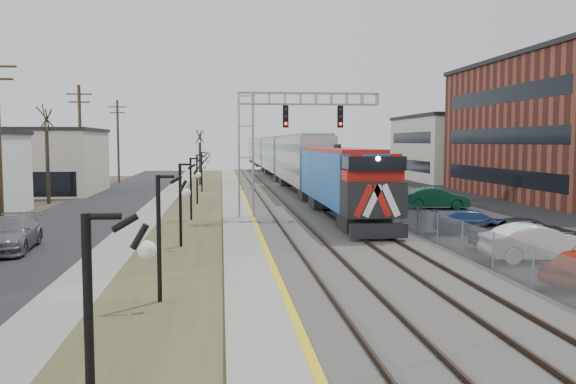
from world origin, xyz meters
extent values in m
cube|color=black|center=(-11.50, 35.00, 0.02)|extent=(7.00, 120.00, 0.04)
cube|color=gray|center=(-7.00, 35.00, 0.04)|extent=(2.00, 120.00, 0.08)
cube|color=#404424|center=(-4.00, 35.00, 0.03)|extent=(4.00, 120.00, 0.06)
cube|color=gray|center=(-1.00, 35.00, 0.12)|extent=(2.00, 120.00, 0.24)
cube|color=#595651|center=(4.00, 35.00, 0.10)|extent=(8.00, 120.00, 0.20)
cube|color=black|center=(16.00, 35.00, 0.02)|extent=(16.00, 120.00, 0.04)
cube|color=gold|center=(-0.12, 35.00, 0.24)|extent=(0.24, 120.00, 0.01)
cube|color=#2D2119|center=(1.25, 35.00, 0.28)|extent=(0.08, 120.00, 0.15)
cube|color=#2D2119|center=(2.75, 35.00, 0.28)|extent=(0.08, 120.00, 0.15)
cube|color=#2D2119|center=(4.75, 35.00, 0.28)|extent=(0.08, 120.00, 0.15)
cube|color=#2D2119|center=(6.25, 35.00, 0.28)|extent=(0.08, 120.00, 0.15)
cube|color=#1656B4|center=(5.50, 26.43, 2.47)|extent=(3.00, 17.00, 4.25)
cube|color=black|center=(5.50, 17.73, 0.70)|extent=(2.80, 0.50, 0.70)
cube|color=#979AA1|center=(5.50, 46.73, 3.01)|extent=(3.00, 22.00, 5.33)
cube|color=#979AA1|center=(5.50, 69.53, 3.01)|extent=(3.00, 22.00, 5.33)
cube|color=#979AA1|center=(5.50, 92.33, 3.01)|extent=(3.00, 22.00, 5.33)
cube|color=#979AA1|center=(5.50, 115.13, 3.01)|extent=(3.00, 22.00, 5.33)
cube|color=gray|center=(-0.50, 28.00, 4.00)|extent=(1.00, 1.00, 8.00)
cube|color=gray|center=(3.50, 28.00, 7.75)|extent=(9.00, 0.80, 0.80)
cube|color=black|center=(2.00, 27.55, 6.60)|extent=(0.35, 0.25, 1.40)
cube|color=black|center=(5.50, 27.55, 6.60)|extent=(0.35, 0.25, 1.40)
cylinder|color=black|center=(-4.00, -2.00, 2.00)|extent=(0.14, 0.14, 4.00)
cylinder|color=black|center=(-4.00, 8.00, 2.00)|extent=(0.14, 0.14, 4.00)
cylinder|color=black|center=(-4.00, 18.00, 2.00)|extent=(0.14, 0.14, 4.00)
cylinder|color=black|center=(-4.00, 28.00, 2.00)|extent=(0.14, 0.14, 4.00)
cylinder|color=black|center=(-4.00, 38.00, 2.00)|extent=(0.14, 0.14, 4.00)
cylinder|color=black|center=(-4.00, 50.00, 2.00)|extent=(0.14, 0.14, 4.00)
cylinder|color=#4C3823|center=(-14.50, 45.00, 5.00)|extent=(0.28, 0.28, 10.00)
cylinder|color=#4C3823|center=(-14.50, 65.00, 5.00)|extent=(0.28, 0.28, 10.00)
cube|color=gray|center=(8.20, 35.00, 0.80)|extent=(0.04, 120.00, 1.60)
cube|color=beige|center=(-21.00, 50.00, 3.00)|extent=(14.00, 12.00, 6.00)
cube|color=beige|center=(30.00, 65.00, 4.00)|extent=(16.00, 18.00, 8.00)
cylinder|color=#382D23|center=(-16.00, 40.00, 2.97)|extent=(0.30, 0.30, 5.95)
cylinder|color=#382D23|center=(-4.50, 60.00, 2.45)|extent=(0.30, 0.30, 4.90)
imported|color=white|center=(11.06, 12.92, 0.76)|extent=(4.70, 1.79, 1.53)
imported|color=black|center=(11.92, 15.22, 0.75)|extent=(5.46, 2.66, 1.50)
imported|color=navy|center=(11.48, 20.41, 0.64)|extent=(4.65, 2.51, 1.28)
imported|color=slate|center=(11.58, 35.85, 0.76)|extent=(4.82, 3.47, 1.53)
imported|color=#0C3F25|center=(13.81, 32.68, 0.78)|extent=(4.94, 2.43, 1.56)
imported|color=slate|center=(-11.71, 17.87, 0.77)|extent=(2.59, 5.46, 1.54)
camera|label=1|loc=(-2.07, -10.90, 5.02)|focal=38.00mm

